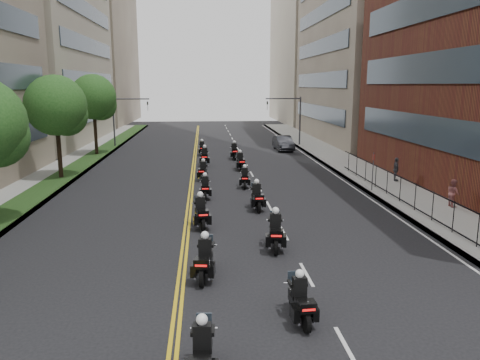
% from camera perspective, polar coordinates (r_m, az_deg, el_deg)
% --- Properties ---
extents(ground, '(160.00, 160.00, 0.00)m').
position_cam_1_polar(ground, '(13.14, -1.47, -20.39)').
color(ground, black).
rests_on(ground, ground).
extents(sidewalk_right, '(4.00, 90.00, 0.15)m').
position_cam_1_polar(sidewalk_right, '(38.86, 14.46, 1.00)').
color(sidewalk_right, gray).
rests_on(sidewalk_right, ground).
extents(sidewalk_left, '(4.00, 90.00, 0.15)m').
position_cam_1_polar(sidewalk_left, '(38.52, -21.67, 0.45)').
color(sidewalk_left, gray).
rests_on(sidewalk_left, ground).
extents(grass_strip, '(2.00, 90.00, 0.04)m').
position_cam_1_polar(grass_strip, '(38.28, -20.54, 0.61)').
color(grass_strip, '#1C3C16').
rests_on(grass_strip, sidewalk_left).
extents(building_right_tan, '(15.11, 28.00, 30.00)m').
position_cam_1_polar(building_right_tan, '(63.62, 16.71, 18.36)').
color(building_right_tan, '#7B6A59').
rests_on(building_right_tan, ground).
extents(building_right_far, '(15.00, 28.00, 26.00)m').
position_cam_1_polar(building_right_far, '(92.02, 9.75, 15.16)').
color(building_right_far, '#A29382').
rests_on(building_right_far, ground).
extents(building_left_far, '(16.00, 28.00, 26.00)m').
position_cam_1_polar(building_left_far, '(91.88, -18.59, 14.75)').
color(building_left_far, '#7B6A59').
rests_on(building_left_far, ground).
extents(iron_fence, '(0.05, 28.00, 1.50)m').
position_cam_1_polar(iron_fence, '(26.56, 21.48, -2.42)').
color(iron_fence, black).
rests_on(iron_fence, sidewalk_right).
extents(street_trees, '(4.40, 38.40, 7.98)m').
position_cam_1_polar(street_trees, '(31.59, -24.07, 7.26)').
color(street_trees, black).
rests_on(street_trees, ground).
extents(traffic_signal_right, '(4.09, 0.20, 5.60)m').
position_cam_1_polar(traffic_signal_right, '(54.18, 6.34, 8.04)').
color(traffic_signal_right, '#3F3F44').
rests_on(traffic_signal_right, ground).
extents(traffic_signal_left, '(4.09, 0.20, 5.60)m').
position_cam_1_polar(traffic_signal_left, '(53.99, -14.17, 7.75)').
color(traffic_signal_left, '#3F3F44').
rests_on(traffic_signal_left, ground).
extents(motorcycle_0, '(0.56, 2.25, 1.66)m').
position_cam_1_polar(motorcycle_0, '(11.84, -4.64, -20.59)').
color(motorcycle_0, black).
rests_on(motorcycle_0, ground).
extents(motorcycle_1, '(0.55, 2.14, 1.58)m').
position_cam_1_polar(motorcycle_1, '(14.47, 7.36, -14.46)').
color(motorcycle_1, black).
rests_on(motorcycle_1, ground).
extents(motorcycle_2, '(0.72, 2.36, 1.74)m').
position_cam_1_polar(motorcycle_2, '(17.26, -4.33, -9.74)').
color(motorcycle_2, black).
rests_on(motorcycle_2, ground).
extents(motorcycle_3, '(0.71, 2.46, 1.82)m').
position_cam_1_polar(motorcycle_3, '(20.22, 4.34, -6.43)').
color(motorcycle_3, black).
rests_on(motorcycle_3, ground).
extents(motorcycle_4, '(0.72, 2.42, 1.79)m').
position_cam_1_polar(motorcycle_4, '(23.23, -4.79, -4.07)').
color(motorcycle_4, black).
rests_on(motorcycle_4, ground).
extents(motorcycle_5, '(0.55, 2.36, 1.74)m').
position_cam_1_polar(motorcycle_5, '(26.41, 2.06, -2.17)').
color(motorcycle_5, black).
rests_on(motorcycle_5, ground).
extents(motorcycle_6, '(0.50, 2.19, 1.62)m').
position_cam_1_polar(motorcycle_6, '(29.07, -4.26, -1.01)').
color(motorcycle_6, black).
rests_on(motorcycle_6, ground).
extents(motorcycle_7, '(0.57, 2.15, 1.59)m').
position_cam_1_polar(motorcycle_7, '(32.11, 0.58, 0.20)').
color(motorcycle_7, black).
rests_on(motorcycle_7, ground).
extents(motorcycle_8, '(0.66, 2.17, 1.60)m').
position_cam_1_polar(motorcycle_8, '(34.71, -4.51, 1.03)').
color(motorcycle_8, black).
rests_on(motorcycle_8, ground).
extents(motorcycle_9, '(0.62, 2.31, 1.70)m').
position_cam_1_polar(motorcycle_9, '(38.57, 0.03, 2.19)').
color(motorcycle_9, black).
rests_on(motorcycle_9, ground).
extents(motorcycle_10, '(0.57, 2.47, 1.82)m').
position_cam_1_polar(motorcycle_10, '(40.90, -4.32, 2.76)').
color(motorcycle_10, black).
rests_on(motorcycle_10, ground).
extents(motorcycle_11, '(0.55, 2.39, 1.77)m').
position_cam_1_polar(motorcycle_11, '(44.32, -0.70, 3.44)').
color(motorcycle_11, black).
rests_on(motorcycle_11, ground).
extents(motorcycle_12, '(0.54, 2.20, 1.62)m').
position_cam_1_polar(motorcycle_12, '(46.99, -4.64, 3.80)').
color(motorcycle_12, black).
rests_on(motorcycle_12, ground).
extents(parked_sedan, '(1.78, 4.75, 1.55)m').
position_cam_1_polar(parked_sedan, '(50.69, 5.30, 4.51)').
color(parked_sedan, black).
rests_on(parked_sedan, ground).
extents(pedestrian_b, '(0.60, 0.77, 1.58)m').
position_cam_1_polar(pedestrian_b, '(29.09, 24.55, -1.43)').
color(pedestrian_b, '#9C5655').
rests_on(pedestrian_b, sidewalk_right).
extents(pedestrian_c, '(0.68, 1.07, 1.70)m').
position_cam_1_polar(pedestrian_c, '(35.27, 18.48, 1.24)').
color(pedestrian_c, '#3B3C42').
rests_on(pedestrian_c, sidewalk_right).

